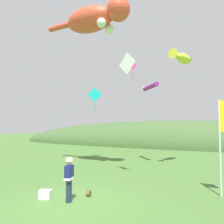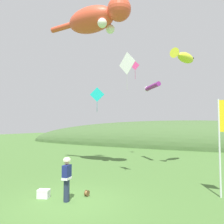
{
  "view_description": "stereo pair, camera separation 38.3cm",
  "coord_description": "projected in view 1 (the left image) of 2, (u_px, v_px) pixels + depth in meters",
  "views": [
    {
      "loc": [
        5.21,
        -7.49,
        3.12
      ],
      "look_at": [
        0.0,
        4.0,
        3.88
      ],
      "focal_mm": 35.0,
      "sensor_mm": 36.0,
      "label": 1
    },
    {
      "loc": [
        5.56,
        -7.32,
        3.12
      ],
      "look_at": [
        0.0,
        4.0,
        3.88
      ],
      "focal_mm": 35.0,
      "sensor_mm": 36.0,
      "label": 2
    }
  ],
  "objects": [
    {
      "name": "festival_attendant",
      "position": [
        69.0,
        178.0,
        8.88
      ],
      "size": [
        0.32,
        0.45,
        1.77
      ],
      "color": "#232D47",
      "rests_on": "ground"
    },
    {
      "name": "kite_spool",
      "position": [
        89.0,
        193.0,
        9.53
      ],
      "size": [
        0.13,
        0.27,
        0.27
      ],
      "color": "olive",
      "rests_on": "ground"
    },
    {
      "name": "kite_diamond_teal",
      "position": [
        95.0,
        95.0,
        19.8
      ],
      "size": [
        1.26,
        0.5,
        2.24
      ],
      "color": "#19BFBF"
    },
    {
      "name": "festival_banner_pole",
      "position": [
        223.0,
        132.0,
        9.65
      ],
      "size": [
        0.66,
        0.08,
        4.27
      ],
      "color": "silver",
      "rests_on": "ground"
    },
    {
      "name": "kite_giant_cat",
      "position": [
        96.0,
        18.0,
        15.59
      ],
      "size": [
        6.98,
        2.22,
        2.12
      ],
      "color": "#E04C33"
    },
    {
      "name": "distant_hill_ridge",
      "position": [
        173.0,
        146.0,
        32.61
      ],
      "size": [
        56.06,
        11.62,
        7.62
      ],
      "color": "#426033",
      "rests_on": "ground"
    },
    {
      "name": "picnic_cooler",
      "position": [
        45.0,
        194.0,
        9.26
      ],
      "size": [
        0.57,
        0.47,
        0.36
      ],
      "color": "white",
      "rests_on": "ground"
    },
    {
      "name": "kite_fish_windsock",
      "position": [
        182.0,
        58.0,
        16.34
      ],
      "size": [
        1.58,
        2.81,
        0.84
      ],
      "color": "yellow"
    },
    {
      "name": "kite_tube_streamer",
      "position": [
        150.0,
        87.0,
        17.84
      ],
      "size": [
        1.85,
        2.22,
        0.44
      ],
      "color": "#8C268C"
    },
    {
      "name": "kite_diamond_white",
      "position": [
        127.0,
        64.0,
        12.77
      ],
      "size": [
        1.23,
        0.56,
        2.24
      ],
      "color": "white"
    },
    {
      "name": "ground_plane",
      "position": [
        71.0,
        203.0,
        8.77
      ],
      "size": [
        120.0,
        120.0,
        0.0
      ],
      "primitive_type": "plane",
      "color": "#477033"
    },
    {
      "name": "kite_diamond_pink",
      "position": [
        132.0,
        66.0,
        21.37
      ],
      "size": [
        0.9,
        0.06,
        1.8
      ],
      "color": "#E53F8C"
    }
  ]
}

